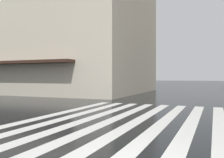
# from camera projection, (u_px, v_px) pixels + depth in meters

# --- Properties ---
(zebra_crossing) EXTENTS (13.00, 7.50, 0.01)m
(zebra_crossing) POSITION_uv_depth(u_px,v_px,m) (120.00, 123.00, 9.43)
(zebra_crossing) COLOR silver
(zebra_crossing) RESTS_ON ground_plane
(haussmann_block_mid) EXTENTS (16.32, 21.34, 20.57)m
(haussmann_block_mid) POSITION_uv_depth(u_px,v_px,m) (54.00, 7.00, 29.74)
(haussmann_block_mid) COLOR beige
(haussmann_block_mid) RESTS_ON ground_plane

